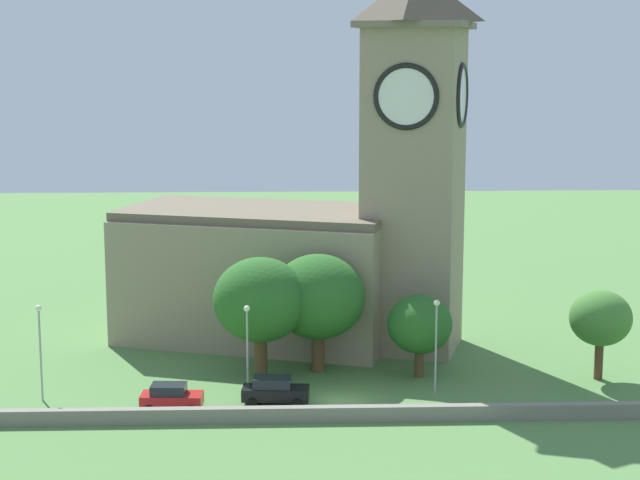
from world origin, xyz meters
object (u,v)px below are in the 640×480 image
Objects in this scene: tree_riverside_east at (601,318)px; tree_riverside_west at (318,297)px; church at (312,236)px; tree_churchyard at (260,300)px; car_black at (275,391)px; tree_by_tower at (420,324)px; streetlamp_west_end at (40,337)px; streetlamp_west_mid at (247,335)px; car_red at (171,397)px; streetlamp_central at (436,331)px.

tree_riverside_west is at bearing 172.38° from tree_riverside_east.
tree_churchyard is (-4.07, -10.35, -3.01)m from church.
car_black is 0.76× the size of tree_by_tower.
streetlamp_west_end is 27.09m from tree_by_tower.
streetlamp_west_end reaches higher than car_black.
tree_riverside_east is at bearing -2.81° from tree_churchyard.
streetlamp_west_mid is 1.04× the size of tree_by_tower.
streetlamp_west_end is at bearing -175.00° from tree_riverside_east.
church reaches higher than tree_by_tower.
streetlamp_west_end reaches higher than tree_by_tower.
car_black reaches higher than car_red.
streetlamp_central is 12.83m from tree_riverside_east.
streetlamp_central is 9.93m from tree_riverside_west.
church is at bearing 68.55° from tree_churchyard.
tree_riverside_west is (4.28, 1.53, -0.15)m from tree_churchyard.
tree_riverside_east is 1.08× the size of tree_by_tower.
tree_riverside_east is at bearing -29.09° from church.
church is 6.43× the size of car_black.
streetlamp_west_mid is at bearing 2.96° from streetlamp_west_end.
tree_churchyard is at bearing -160.29° from tree_riverside_west.
car_black is 24.53m from tree_riverside_east.
car_black is 12.51m from tree_by_tower.
streetlamp_central is (11.29, 1.91, 3.59)m from car_black.
streetlamp_central is at bearing -18.44° from tree_churchyard.
car_black is 0.73× the size of streetlamp_west_mid.
streetlamp_central is 0.75× the size of tree_churchyard.
streetlamp_central is at bearing 1.23° from streetlamp_west_end.
church is 15.81m from streetlamp_west_mid.
tree_riverside_east is (30.74, 5.87, 3.68)m from car_red.
tree_riverside_east is (12.49, 2.90, 0.05)m from streetlamp_central.
tree_churchyard reaches higher than streetlamp_west_mid.
tree_riverside_east is at bearing 5.00° from streetlamp_west_end.
car_black is 9.51m from tree_riverside_west.
tree_by_tower is at bearing 16.69° from streetlamp_west_mid.
tree_churchyard reaches higher than streetlamp_west_end.
tree_by_tower is (10.64, 5.82, 3.05)m from car_black.
church is at bearing 125.92° from tree_by_tower.
streetlamp_west_end is (-19.06, -15.05, -4.35)m from church.
car_red is at bearing -139.71° from tree_riverside_west.
tree_by_tower is (12.56, 3.77, -0.35)m from streetlamp_west_mid.
streetlamp_west_mid is at bearing 179.36° from streetlamp_central.
tree_by_tower reaches higher than car_black.
streetlamp_west_end is (-16.07, 1.32, 3.59)m from car_black.
car_red is 0.63× the size of tree_riverside_east.
tree_riverside_west is at bearing -88.62° from church.
church is 4.44× the size of streetlamp_west_end.
tree_churchyard reaches higher than streetlamp_central.
streetlamp_west_end is at bearing -177.04° from streetlamp_west_mid.
car_red is at bearing -14.65° from streetlamp_west_end.
streetlamp_west_end is 0.75× the size of tree_churchyard.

